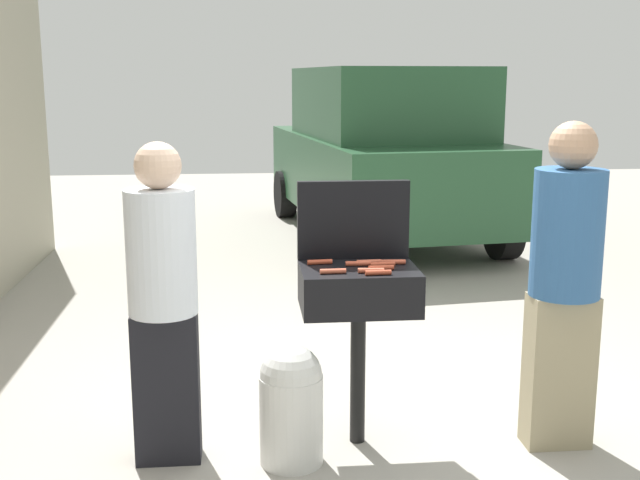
# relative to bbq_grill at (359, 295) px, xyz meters

# --- Properties ---
(ground_plane) EXTENTS (24.00, 24.00, 0.00)m
(ground_plane) POSITION_rel_bbq_grill_xyz_m (0.02, 0.13, -0.81)
(ground_plane) COLOR #9E998E
(bbq_grill) EXTENTS (0.60, 0.44, 0.95)m
(bbq_grill) POSITION_rel_bbq_grill_xyz_m (0.00, 0.00, 0.00)
(bbq_grill) COLOR black
(bbq_grill) RESTS_ON ground
(grill_lid_open) EXTENTS (0.60, 0.05, 0.42)m
(grill_lid_open) POSITION_rel_bbq_grill_xyz_m (-0.00, 0.22, 0.36)
(grill_lid_open) COLOR black
(grill_lid_open) RESTS_ON bbq_grill
(hot_dog_0) EXTENTS (0.13, 0.04, 0.03)m
(hot_dog_0) POSITION_rel_bbq_grill_xyz_m (0.12, 0.01, 0.16)
(hot_dog_0) COLOR #AD4228
(hot_dog_0) RESTS_ON bbq_grill
(hot_dog_1) EXTENTS (0.13, 0.03, 0.03)m
(hot_dog_1) POSITION_rel_bbq_grill_xyz_m (0.10, -0.07, 0.16)
(hot_dog_1) COLOR #AD4228
(hot_dog_1) RESTS_ON bbq_grill
(hot_dog_2) EXTENTS (0.13, 0.03, 0.03)m
(hot_dog_2) POSITION_rel_bbq_grill_xyz_m (-0.15, -0.11, 0.16)
(hot_dog_2) COLOR #C6593D
(hot_dog_2) RESTS_ON bbq_grill
(hot_dog_3) EXTENTS (0.13, 0.04, 0.03)m
(hot_dog_3) POSITION_rel_bbq_grill_xyz_m (0.00, 0.04, 0.16)
(hot_dog_3) COLOR #B74C33
(hot_dog_3) RESTS_ON bbq_grill
(hot_dog_4) EXTENTS (0.13, 0.04, 0.03)m
(hot_dog_4) POSITION_rel_bbq_grill_xyz_m (0.04, -0.12, 0.16)
(hot_dog_4) COLOR #C6593D
(hot_dog_4) RESTS_ON bbq_grill
(hot_dog_5) EXTENTS (0.13, 0.03, 0.03)m
(hot_dog_5) POSITION_rel_bbq_grill_xyz_m (0.19, 0.06, 0.16)
(hot_dog_5) COLOR #B74C33
(hot_dog_5) RESTS_ON bbq_grill
(hot_dog_6) EXTENTS (0.13, 0.03, 0.03)m
(hot_dog_6) POSITION_rel_bbq_grill_xyz_m (0.06, 0.07, 0.16)
(hot_dog_6) COLOR #C6593D
(hot_dog_6) RESTS_ON bbq_grill
(hot_dog_7) EXTENTS (0.13, 0.03, 0.03)m
(hot_dog_7) POSITION_rel_bbq_grill_xyz_m (0.07, -0.16, 0.16)
(hot_dog_7) COLOR #AD4228
(hot_dog_7) RESTS_ON bbq_grill
(hot_dog_8) EXTENTS (0.13, 0.04, 0.03)m
(hot_dog_8) POSITION_rel_bbq_grill_xyz_m (-0.19, 0.09, 0.16)
(hot_dog_8) COLOR #AD4228
(hot_dog_8) RESTS_ON bbq_grill
(propane_tank) EXTENTS (0.32, 0.32, 0.62)m
(propane_tank) POSITION_rel_bbq_grill_xyz_m (-0.36, -0.20, -0.49)
(propane_tank) COLOR silver
(propane_tank) RESTS_ON ground
(person_left) EXTENTS (0.34, 0.34, 1.62)m
(person_left) POSITION_rel_bbq_grill_xyz_m (-0.98, -0.11, 0.07)
(person_left) COLOR black
(person_left) RESTS_ON ground
(person_right) EXTENTS (0.36, 0.36, 1.70)m
(person_right) POSITION_rel_bbq_grill_xyz_m (1.04, -0.13, 0.12)
(person_right) COLOR gray
(person_right) RESTS_ON ground
(parked_minivan) EXTENTS (2.47, 4.60, 2.02)m
(parked_minivan) POSITION_rel_bbq_grill_xyz_m (1.09, 5.50, 0.22)
(parked_minivan) COLOR #234C2D
(parked_minivan) RESTS_ON ground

